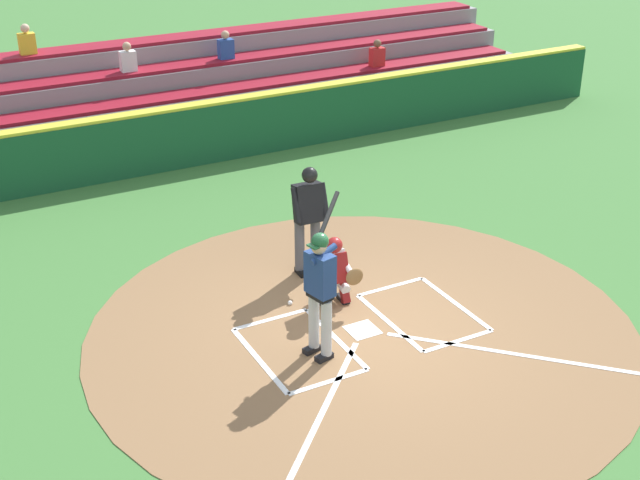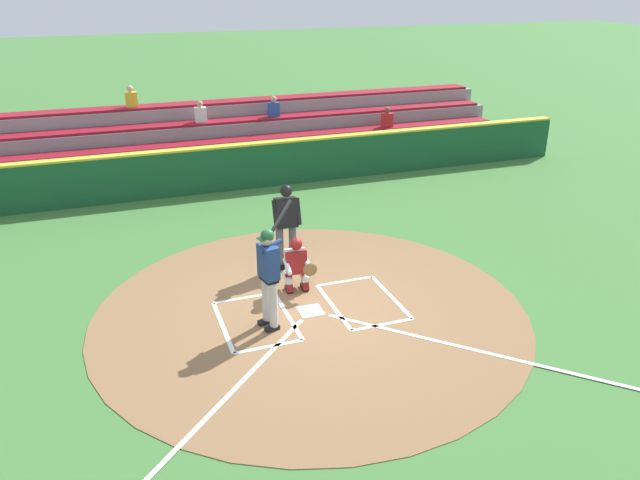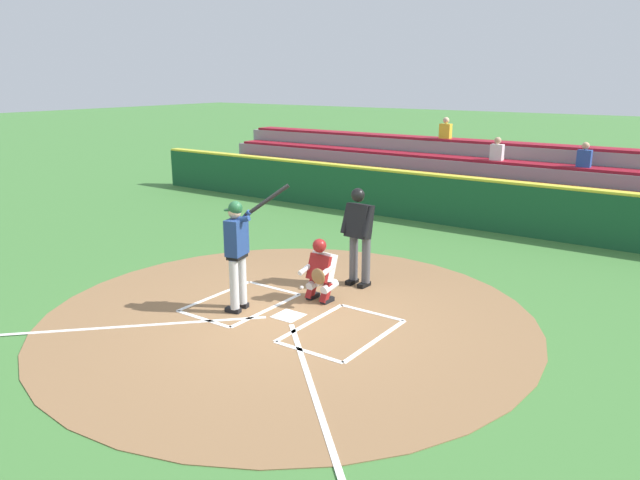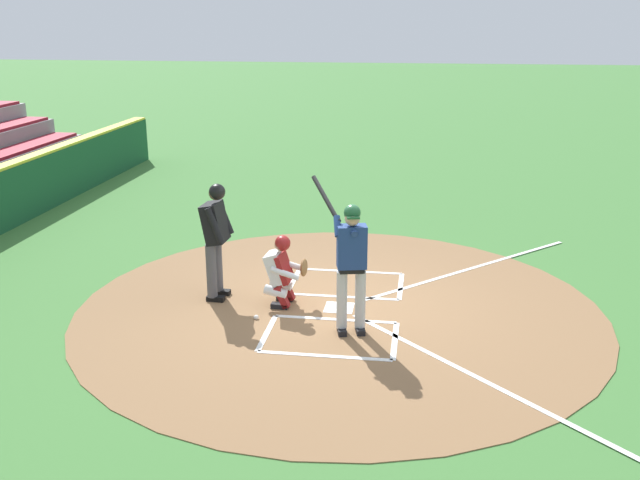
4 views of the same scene
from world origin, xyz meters
TOP-DOWN VIEW (x-y plane):
  - ground_plane at (0.00, 0.00)m, footprint 120.00×120.00m
  - dirt_circle at (0.00, 0.00)m, footprint 8.00×8.00m
  - home_plate_and_chalk at (0.00, 0.88)m, footprint 7.93×4.91m
  - batter at (0.84, 0.25)m, footprint 0.84×0.88m
  - catcher at (-0.02, -0.88)m, footprint 0.59×0.63m
  - plate_umpire at (-0.14, -1.95)m, footprint 0.59×0.43m
  - baseball at (0.60, -1.16)m, footprint 0.07×0.07m
  - backstop_wall at (0.00, -7.50)m, footprint 22.00×0.36m
  - bleacher_stand at (-0.00, -10.20)m, footprint 20.00×3.40m

SIDE VIEW (x-z plane):
  - ground_plane at x=0.00m, z-range 0.00..0.00m
  - dirt_circle at x=0.00m, z-range 0.00..0.01m
  - home_plate_and_chalk at x=0.00m, z-range 0.01..0.02m
  - baseball at x=0.60m, z-range 0.00..0.07m
  - catcher at x=-0.02m, z-range 0.02..1.15m
  - backstop_wall at x=0.00m, z-range 0.00..1.31m
  - bleacher_stand at x=0.00m, z-range -0.57..1.98m
  - plate_umpire at x=-0.14m, z-range 0.14..2.01m
  - batter at x=0.84m, z-range 0.04..2.16m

